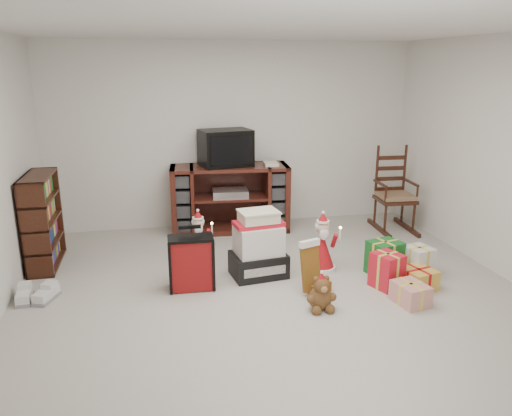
{
  "coord_description": "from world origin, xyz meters",
  "views": [
    {
      "loc": [
        -1.09,
        -4.26,
        2.18
      ],
      "look_at": [
        -0.07,
        0.6,
        0.75
      ],
      "focal_mm": 35.0,
      "sensor_mm": 36.0,
      "label": 1
    }
  ],
  "objects_px": {
    "teddy_bear": "(321,295)",
    "red_suitcase": "(191,263)",
    "sneaker_pair": "(35,295)",
    "bookshelf": "(43,222)",
    "gift_pile": "(258,248)",
    "crt_television": "(226,148)",
    "tv_stand": "(230,198)",
    "gift_cluster": "(400,268)",
    "santa_figurine": "(322,248)",
    "mrs_claus_figurine": "(199,241)",
    "rocking_chair": "(393,200)"
  },
  "relations": [
    {
      "from": "red_suitcase",
      "to": "santa_figurine",
      "type": "height_order",
      "value": "santa_figurine"
    },
    {
      "from": "tv_stand",
      "to": "sneaker_pair",
      "type": "height_order",
      "value": "tv_stand"
    },
    {
      "from": "teddy_bear",
      "to": "gift_cluster",
      "type": "height_order",
      "value": "teddy_bear"
    },
    {
      "from": "gift_cluster",
      "to": "santa_figurine",
      "type": "bearing_deg",
      "value": 145.97
    },
    {
      "from": "gift_pile",
      "to": "gift_cluster",
      "type": "xyz_separation_m",
      "value": [
        1.41,
        -0.45,
        -0.17
      ]
    },
    {
      "from": "rocking_chair",
      "to": "gift_cluster",
      "type": "distance_m",
      "value": 1.81
    },
    {
      "from": "bookshelf",
      "to": "santa_figurine",
      "type": "bearing_deg",
      "value": -14.54
    },
    {
      "from": "bookshelf",
      "to": "sneaker_pair",
      "type": "relative_size",
      "value": 2.62
    },
    {
      "from": "rocking_chair",
      "to": "gift_cluster",
      "type": "xyz_separation_m",
      "value": [
        -0.72,
        -1.64,
        -0.26
      ]
    },
    {
      "from": "rocking_chair",
      "to": "gift_pile",
      "type": "relative_size",
      "value": 1.67
    },
    {
      "from": "bookshelf",
      "to": "rocking_chair",
      "type": "relative_size",
      "value": 0.88
    },
    {
      "from": "mrs_claus_figurine",
      "to": "sneaker_pair",
      "type": "distance_m",
      "value": 1.8
    },
    {
      "from": "santa_figurine",
      "to": "teddy_bear",
      "type": "bearing_deg",
      "value": -109.56
    },
    {
      "from": "bookshelf",
      "to": "teddy_bear",
      "type": "xyz_separation_m",
      "value": [
        2.68,
        -1.67,
        -0.36
      ]
    },
    {
      "from": "gift_cluster",
      "to": "red_suitcase",
      "type": "bearing_deg",
      "value": 172.97
    },
    {
      "from": "gift_pile",
      "to": "sneaker_pair",
      "type": "height_order",
      "value": "gift_pile"
    },
    {
      "from": "red_suitcase",
      "to": "gift_cluster",
      "type": "relative_size",
      "value": 0.56
    },
    {
      "from": "tv_stand",
      "to": "santa_figurine",
      "type": "distance_m",
      "value": 1.77
    },
    {
      "from": "teddy_bear",
      "to": "red_suitcase",
      "type": "bearing_deg",
      "value": 148.44
    },
    {
      "from": "bookshelf",
      "to": "crt_television",
      "type": "height_order",
      "value": "crt_television"
    },
    {
      "from": "sneaker_pair",
      "to": "crt_television",
      "type": "distance_m",
      "value": 2.96
    },
    {
      "from": "tv_stand",
      "to": "red_suitcase",
      "type": "bearing_deg",
      "value": -106.36
    },
    {
      "from": "gift_pile",
      "to": "mrs_claus_figurine",
      "type": "relative_size",
      "value": 1.19
    },
    {
      "from": "mrs_claus_figurine",
      "to": "bookshelf",
      "type": "bearing_deg",
      "value": 172.68
    },
    {
      "from": "teddy_bear",
      "to": "gift_pile",
      "type": "bearing_deg",
      "value": 114.53
    },
    {
      "from": "bookshelf",
      "to": "crt_television",
      "type": "xyz_separation_m",
      "value": [
        2.18,
        0.81,
        0.63
      ]
    },
    {
      "from": "red_suitcase",
      "to": "teddy_bear",
      "type": "relative_size",
      "value": 1.97
    },
    {
      "from": "crt_television",
      "to": "gift_cluster",
      "type": "bearing_deg",
      "value": -64.15
    },
    {
      "from": "mrs_claus_figurine",
      "to": "crt_television",
      "type": "height_order",
      "value": "crt_television"
    },
    {
      "from": "red_suitcase",
      "to": "gift_pile",
      "type": "bearing_deg",
      "value": 16.19
    },
    {
      "from": "red_suitcase",
      "to": "sneaker_pair",
      "type": "bearing_deg",
      "value": -179.44
    },
    {
      "from": "tv_stand",
      "to": "rocking_chair",
      "type": "relative_size",
      "value": 1.35
    },
    {
      "from": "tv_stand",
      "to": "santa_figurine",
      "type": "relative_size",
      "value": 2.45
    },
    {
      "from": "tv_stand",
      "to": "crt_television",
      "type": "distance_m",
      "value": 0.69
    },
    {
      "from": "rocking_chair",
      "to": "crt_television",
      "type": "height_order",
      "value": "crt_television"
    },
    {
      "from": "bookshelf",
      "to": "sneaker_pair",
      "type": "distance_m",
      "value": 1.05
    },
    {
      "from": "bookshelf",
      "to": "santa_figurine",
      "type": "relative_size",
      "value": 1.59
    },
    {
      "from": "teddy_bear",
      "to": "bookshelf",
      "type": "bearing_deg",
      "value": 148.02
    },
    {
      "from": "rocking_chair",
      "to": "teddy_bear",
      "type": "xyz_separation_m",
      "value": [
        -1.74,
        -2.07,
        -0.26
      ]
    },
    {
      "from": "bookshelf",
      "to": "sneaker_pair",
      "type": "bearing_deg",
      "value": -86.24
    },
    {
      "from": "teddy_bear",
      "to": "tv_stand",
      "type": "bearing_deg",
      "value": 100.3
    },
    {
      "from": "mrs_claus_figurine",
      "to": "crt_television",
      "type": "relative_size",
      "value": 0.83
    },
    {
      "from": "red_suitcase",
      "to": "sneaker_pair",
      "type": "distance_m",
      "value": 1.51
    },
    {
      "from": "gift_pile",
      "to": "gift_cluster",
      "type": "bearing_deg",
      "value": -25.03
    },
    {
      "from": "rocking_chair",
      "to": "gift_pile",
      "type": "height_order",
      "value": "rocking_chair"
    },
    {
      "from": "bookshelf",
      "to": "santa_figurine",
      "type": "height_order",
      "value": "bookshelf"
    },
    {
      "from": "mrs_claus_figurine",
      "to": "rocking_chair",
      "type": "bearing_deg",
      "value": 12.76
    },
    {
      "from": "sneaker_pair",
      "to": "crt_television",
      "type": "bearing_deg",
      "value": 45.23
    },
    {
      "from": "bookshelf",
      "to": "gift_pile",
      "type": "xyz_separation_m",
      "value": [
        2.28,
        -0.8,
        -0.19
      ]
    },
    {
      "from": "tv_stand",
      "to": "sneaker_pair",
      "type": "xyz_separation_m",
      "value": [
        -2.17,
        -1.75,
        -0.39
      ]
    }
  ]
}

